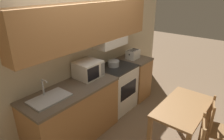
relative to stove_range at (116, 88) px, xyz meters
The scene contains 11 objects.
ground_plane 0.76m from the stove_range, 149.08° to the left, with size 16.00×16.00×0.00m, color #7F664C.
wall_back 1.20m from the stove_range, 154.15° to the left, with size 5.23×0.38×2.55m.
lower_counter_main 1.15m from the stove_range, behind, with size 1.57×0.66×0.93m.
lower_counter_right_stub 0.64m from the stove_range, ahead, with size 0.54×0.66×0.93m.
stove_range is the anchor object (origin of this frame).
cooking_pot 0.53m from the stove_range, 111.16° to the left, with size 0.31×0.23×0.11m.
microwave 0.91m from the stove_range, behind, with size 0.42×0.39×0.28m.
toaster 0.82m from the stove_range, ahead, with size 0.28×0.21×0.19m.
sink_basin 1.61m from the stove_range, behind, with size 0.55×0.34×0.27m.
dining_table 1.48m from the stove_range, 100.07° to the right, with size 1.09×0.60×0.75m.
chair_right_of_table 1.95m from the stove_range, 92.50° to the right, with size 0.45×0.45×0.90m.
Camera 1 is at (-2.36, -2.49, 2.38)m, focal length 32.00 mm.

